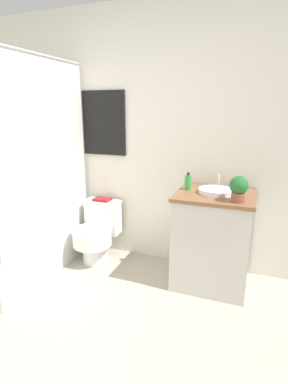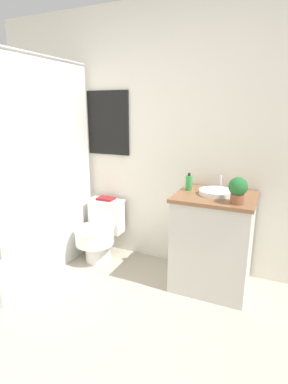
{
  "view_description": "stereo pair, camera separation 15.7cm",
  "coord_description": "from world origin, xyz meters",
  "px_view_note": "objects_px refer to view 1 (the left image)",
  "views": [
    {
      "loc": [
        1.13,
        -0.8,
        1.54
      ],
      "look_at": [
        0.24,
        1.55,
        0.85
      ],
      "focal_mm": 28.0,
      "sensor_mm": 36.0,
      "label": 1
    },
    {
      "loc": [
        1.27,
        -0.74,
        1.54
      ],
      "look_at": [
        0.24,
        1.55,
        0.85
      ],
      "focal_mm": 28.0,
      "sensor_mm": 36.0,
      "label": 2
    }
  ],
  "objects_px": {
    "potted_plant": "(239,188)",
    "book_on_tank": "(102,199)",
    "toilet": "(97,233)",
    "soap_bottle": "(188,182)",
    "sink": "(216,191)"
  },
  "relations": [
    {
      "from": "toilet",
      "to": "soap_bottle",
      "type": "xyz_separation_m",
      "value": [
        0.93,
        0.04,
        0.62
      ]
    },
    {
      "from": "soap_bottle",
      "to": "potted_plant",
      "type": "xyz_separation_m",
      "value": [
        0.44,
        -0.23,
        0.05
      ]
    },
    {
      "from": "toilet",
      "to": "potted_plant",
      "type": "xyz_separation_m",
      "value": [
        1.37,
        -0.19,
        0.66
      ]
    },
    {
      "from": "potted_plant",
      "to": "book_on_tank",
      "type": "bearing_deg",
      "value": 166.32
    },
    {
      "from": "toilet",
      "to": "soap_bottle",
      "type": "distance_m",
      "value": 1.12
    },
    {
      "from": "toilet",
      "to": "book_on_tank",
      "type": "height_order",
      "value": "book_on_tank"
    },
    {
      "from": "sink",
      "to": "soap_bottle",
      "type": "bearing_deg",
      "value": 170.8
    },
    {
      "from": "toilet",
      "to": "potted_plant",
      "type": "bearing_deg",
      "value": -7.94
    },
    {
      "from": "sink",
      "to": "potted_plant",
      "type": "distance_m",
      "value": 0.29
    },
    {
      "from": "potted_plant",
      "to": "sink",
      "type": "bearing_deg",
      "value": 135.54
    },
    {
      "from": "sink",
      "to": "toilet",
      "type": "bearing_deg",
      "value": 179.89
    },
    {
      "from": "toilet",
      "to": "book_on_tank",
      "type": "xyz_separation_m",
      "value": [
        -0.0,
        0.14,
        0.33
      ]
    },
    {
      "from": "sink",
      "to": "potted_plant",
      "type": "height_order",
      "value": "potted_plant"
    },
    {
      "from": "soap_bottle",
      "to": "book_on_tank",
      "type": "xyz_separation_m",
      "value": [
        -0.93,
        0.1,
        -0.29
      ]
    },
    {
      "from": "soap_bottle",
      "to": "book_on_tank",
      "type": "bearing_deg",
      "value": 173.6
    }
  ]
}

